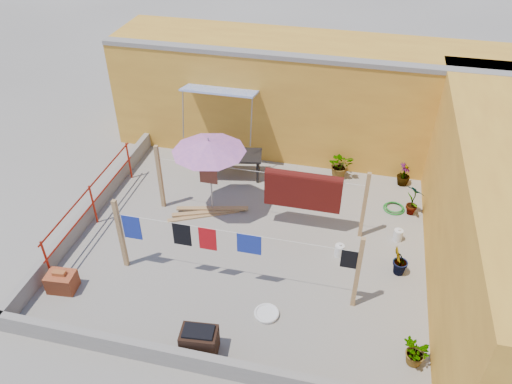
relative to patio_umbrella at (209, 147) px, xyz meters
The scene contains 21 objects.
ground 2.43m from the patio_umbrella, 36.49° to the right, with size 80.00×80.00×0.00m, color #9E998E.
wall_back 4.18m from the patio_umbrella, 65.87° to the left, with size 11.00×3.27×3.21m.
wall_right 6.47m from the patio_umbrella, ahead, with size 2.40×9.00×3.20m, color gold.
parapet_front 4.93m from the patio_umbrella, 74.92° to the right, with size 8.30×0.16×0.44m, color gray.
parapet_left 3.45m from the patio_umbrella, 162.78° to the right, with size 0.16×7.30×0.44m, color gray.
red_railing 3.10m from the patio_umbrella, 157.58° to the right, with size 0.05×4.20×1.10m.
clothesline_rig 2.23m from the patio_umbrella, ahead, with size 5.09×2.35×1.80m.
patio_umbrella is the anchor object (origin of this frame).
outdoor_table 2.09m from the patio_umbrella, 85.79° to the left, with size 1.62×1.02×0.70m.
brick_stack 4.33m from the patio_umbrella, 124.91° to the right, with size 0.62×0.48×0.51m.
lumber_pile 1.86m from the patio_umbrella, 118.72° to the right, with size 1.90×0.98×0.12m.
brazier 4.52m from the patio_umbrella, 75.87° to the right, with size 0.71×0.51×0.60m.
white_basin 4.06m from the patio_umbrella, 55.38° to the right, with size 0.51×0.51×0.09m.
water_jug_a 3.83m from the patio_umbrella, 15.25° to the right, with size 0.21×0.21×0.34m.
water_jug_b 4.91m from the patio_umbrella, ahead, with size 0.21×0.21×0.34m.
green_hose 5.00m from the patio_umbrella, 14.19° to the left, with size 0.55×0.55×0.08m.
plant_back_a 4.07m from the patio_umbrella, 37.78° to the left, with size 0.68×0.59×0.76m, color #1B5F1D.
plant_back_b 5.46m from the patio_umbrella, 26.22° to the left, with size 0.36×0.36×0.64m, color #1B5F1D.
plant_right_a 5.22m from the patio_umbrella, 11.96° to the left, with size 0.47×0.32×0.89m, color #1B5F1D.
plant_right_b 4.98m from the patio_umbrella, 14.57° to the right, with size 0.41×0.33×0.75m, color #1B5F1D.
plant_right_c 6.21m from the patio_umbrella, 35.11° to the right, with size 0.54×0.47×0.60m, color #1B5F1D.
Camera 1 is at (2.16, -8.54, 7.92)m, focal length 35.00 mm.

